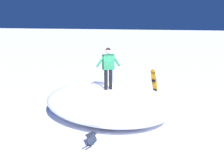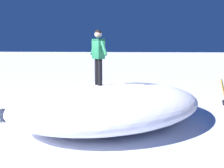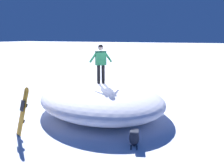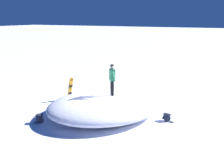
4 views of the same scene
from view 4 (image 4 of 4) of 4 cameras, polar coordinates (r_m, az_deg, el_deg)
name	(u,v)px [view 4 (image 4 of 4)]	position (r m, az deg, el deg)	size (l,w,h in m)	color
ground	(102,114)	(13.52, -2.25, -7.11)	(240.00, 240.00, 0.00)	white
snow_mound	(106,105)	(13.21, -1.48, -4.94)	(6.29, 4.88, 1.16)	white
snowboarder_standing	(112,77)	(12.73, 0.03, 1.68)	(0.72, 0.82, 1.67)	black
snowboard_primary_upright	(70,88)	(15.73, -9.67, -0.99)	(0.49, 0.40, 1.54)	orange
backpack_near	(167,117)	(12.93, 12.61, -7.57)	(0.64, 0.30, 0.40)	#1E2333
backpack_far	(40,119)	(12.90, -16.49, -7.74)	(0.57, 0.40, 0.47)	#1E2333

